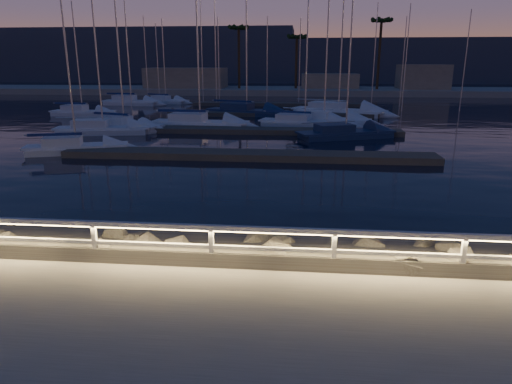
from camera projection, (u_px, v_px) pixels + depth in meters
ground at (173, 263)px, 11.49m from camera, size 400.00×400.00×0.00m
harbor_water at (267, 129)px, 41.64m from camera, size 400.00×440.00×0.60m
guard_rail at (169, 235)px, 11.29m from camera, size 44.11×0.12×1.06m
riprap at (130, 246)px, 13.14m from camera, size 32.24×2.89×1.32m
floating_docks at (268, 121)px, 42.71m from camera, size 22.00×36.00×0.40m
far_shore at (284, 89)px, 82.29m from camera, size 160.00×14.00×5.20m
palm_left at (239, 31)px, 78.37m from camera, size 3.00×3.00×11.20m
palm_center at (297, 39)px, 78.76m from camera, size 3.00×3.00×9.70m
palm_right at (381, 24)px, 75.86m from camera, size 3.00×3.00×12.20m
distant_hills at (220, 63)px, 140.23m from camera, size 230.00×37.50×18.00m
sailboat_a at (74, 147)px, 28.48m from camera, size 6.35×3.54×10.50m
sailboat_c at (343, 133)px, 34.12m from camera, size 7.61×4.68×12.55m
sailboat_e at (123, 125)px, 38.01m from camera, size 7.09×3.95×11.72m
sailboat_f at (101, 129)px, 36.12m from camera, size 7.64×3.51×12.57m
sailboat_g at (322, 119)px, 41.92m from camera, size 8.56×4.61×14.00m
sailboat_h at (302, 122)px, 40.36m from camera, size 8.32×4.16×13.56m
sailboat_i at (81, 112)px, 48.38m from camera, size 6.80×2.30×11.50m
sailboat_j at (198, 123)px, 39.35m from camera, size 8.49×3.15×14.16m
sailboat_k at (245, 111)px, 49.06m from camera, size 9.17×5.34×15.05m
sailboat_l at (336, 110)px, 49.40m from camera, size 10.32×6.53×17.00m
sailboat_m at (130, 101)px, 60.48m from camera, size 7.96×3.23×13.25m
sailboat_n at (165, 100)px, 63.27m from camera, size 6.79×3.81×11.16m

